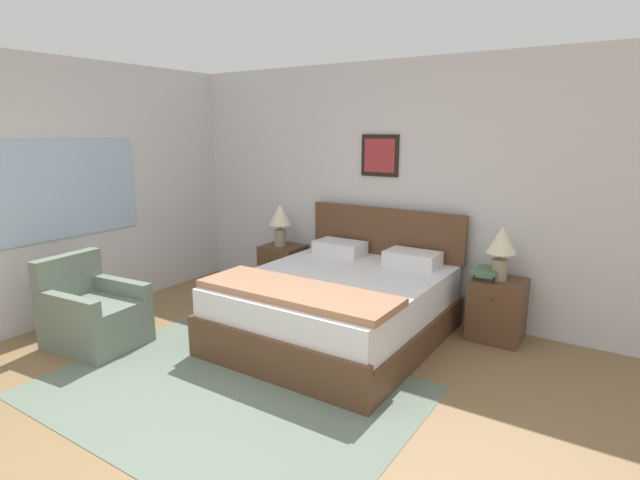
# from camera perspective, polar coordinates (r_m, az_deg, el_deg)

# --- Properties ---
(ground_plane) EXTENTS (16.00, 16.00, 0.00)m
(ground_plane) POSITION_cam_1_polar(r_m,az_deg,el_deg) (3.25, -18.53, -24.18)
(ground_plane) COLOR olive
(wall_back) EXTENTS (7.76, 0.09, 2.60)m
(wall_back) POSITION_cam_1_polar(r_m,az_deg,el_deg) (5.30, 9.33, 5.78)
(wall_back) COLOR silver
(wall_back) RESTS_ON ground_plane
(wall_left) EXTENTS (0.08, 5.65, 2.60)m
(wall_left) POSITION_cam_1_polar(r_m,az_deg,el_deg) (5.80, -23.75, 5.46)
(wall_left) COLOR silver
(wall_left) RESTS_ON ground_plane
(area_rug_main) EXTENTS (2.76, 1.95, 0.01)m
(area_rug_main) POSITION_cam_1_polar(r_m,az_deg,el_deg) (3.94, -10.68, -16.62)
(area_rug_main) COLOR slate
(area_rug_main) RESTS_ON ground_plane
(bed) EXTENTS (1.73, 2.01, 1.10)m
(bed) POSITION_cam_1_polar(r_m,az_deg,el_deg) (4.64, 2.03, -7.43)
(bed) COLOR brown
(bed) RESTS_ON ground_plane
(armchair) EXTENTS (0.83, 0.71, 0.80)m
(armchair) POSITION_cam_1_polar(r_m,az_deg,el_deg) (4.97, -24.55, -7.83)
(armchair) COLOR slate
(armchair) RESTS_ON ground_plane
(nightstand_near_window) EXTENTS (0.46, 0.43, 0.57)m
(nightstand_near_window) POSITION_cam_1_polar(r_m,az_deg,el_deg) (5.95, -4.22, -3.34)
(nightstand_near_window) COLOR brown
(nightstand_near_window) RESTS_ON ground_plane
(nightstand_by_door) EXTENTS (0.46, 0.43, 0.57)m
(nightstand_by_door) POSITION_cam_1_polar(r_m,az_deg,el_deg) (4.92, 19.56, -7.48)
(nightstand_by_door) COLOR brown
(nightstand_by_door) RESTS_ON ground_plane
(table_lamp_near_window) EXTENTS (0.26, 0.26, 0.49)m
(table_lamp_near_window) POSITION_cam_1_polar(r_m,az_deg,el_deg) (5.80, -4.59, 2.44)
(table_lamp_near_window) COLOR gray
(table_lamp_near_window) RESTS_ON nightstand_near_window
(table_lamp_by_door) EXTENTS (0.26, 0.26, 0.49)m
(table_lamp_by_door) POSITION_cam_1_polar(r_m,az_deg,el_deg) (4.73, 20.01, -0.58)
(table_lamp_by_door) COLOR gray
(table_lamp_by_door) RESTS_ON nightstand_by_door
(book_thick_bottom) EXTENTS (0.19, 0.24, 0.04)m
(book_thick_bottom) POSITION_cam_1_polar(r_m,az_deg,el_deg) (4.81, 18.51, -4.01)
(book_thick_bottom) COLOR #232328
(book_thick_bottom) RESTS_ON nightstand_by_door
(book_hardcover_middle) EXTENTS (0.16, 0.26, 0.03)m
(book_hardcover_middle) POSITION_cam_1_polar(r_m,az_deg,el_deg) (4.80, 18.53, -3.63)
(book_hardcover_middle) COLOR #4C7551
(book_hardcover_middle) RESTS_ON book_thick_bottom
(book_novel_upper) EXTENTS (0.24, 0.29, 0.03)m
(book_novel_upper) POSITION_cam_1_polar(r_m,az_deg,el_deg) (4.79, 18.56, -3.28)
(book_novel_upper) COLOR #4C7551
(book_novel_upper) RESTS_ON book_hardcover_middle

